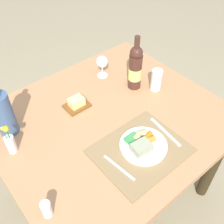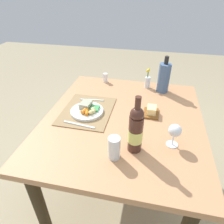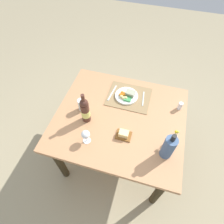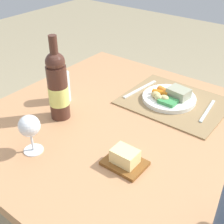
{
  "view_description": "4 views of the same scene",
  "coord_description": "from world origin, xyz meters",
  "px_view_note": "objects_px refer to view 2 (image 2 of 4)",
  "views": [
    {
      "loc": [
        -0.62,
        -0.76,
        1.75
      ],
      "look_at": [
        0.02,
        0.0,
        0.77
      ],
      "focal_mm": 43.0,
      "sensor_mm": 36.0,
      "label": 1
    },
    {
      "loc": [
        1.09,
        0.16,
        1.52
      ],
      "look_at": [
        0.06,
        -0.06,
        0.82
      ],
      "focal_mm": 32.25,
      "sensor_mm": 36.0,
      "label": 2
    },
    {
      "loc": [
        -0.21,
        0.96,
        2.14
      ],
      "look_at": [
        0.07,
        0.01,
        0.8
      ],
      "focal_mm": 30.1,
      "sensor_mm": 36.0,
      "label": 3
    },
    {
      "loc": [
        -0.48,
        0.77,
        1.4
      ],
      "look_at": [
        0.06,
        0.06,
        0.82
      ],
      "focal_mm": 48.42,
      "sensor_mm": 36.0,
      "label": 4
    }
  ],
  "objects_px": {
    "wine_bottle": "(136,130)",
    "cooler_bottle": "(164,78)",
    "wine_glass": "(175,131)",
    "butter_dish": "(151,111)",
    "knife": "(79,125)",
    "dinner_plate": "(88,110)",
    "dining_table": "(123,130)",
    "fork": "(92,100)",
    "flower_vase": "(148,81)",
    "salt_shaker": "(105,78)",
    "water_tumbler": "(114,149)"
  },
  "relations": [
    {
      "from": "dining_table",
      "to": "knife",
      "type": "relative_size",
      "value": 5.4
    },
    {
      "from": "fork",
      "to": "wine_bottle",
      "type": "height_order",
      "value": "wine_bottle"
    },
    {
      "from": "knife",
      "to": "cooler_bottle",
      "type": "xyz_separation_m",
      "value": [
        -0.58,
        0.51,
        0.11
      ]
    },
    {
      "from": "dining_table",
      "to": "butter_dish",
      "type": "bearing_deg",
      "value": 114.02
    },
    {
      "from": "dinner_plate",
      "to": "cooler_bottle",
      "type": "relative_size",
      "value": 0.77
    },
    {
      "from": "wine_glass",
      "to": "butter_dish",
      "type": "distance_m",
      "value": 0.32
    },
    {
      "from": "dinner_plate",
      "to": "knife",
      "type": "distance_m",
      "value": 0.15
    },
    {
      "from": "cooler_bottle",
      "to": "butter_dish",
      "type": "bearing_deg",
      "value": -10.84
    },
    {
      "from": "knife",
      "to": "cooler_bottle",
      "type": "relative_size",
      "value": 0.74
    },
    {
      "from": "cooler_bottle",
      "to": "flower_vase",
      "type": "distance_m",
      "value": 0.14
    },
    {
      "from": "salt_shaker",
      "to": "water_tumbler",
      "type": "height_order",
      "value": "water_tumbler"
    },
    {
      "from": "salt_shaker",
      "to": "water_tumbler",
      "type": "distance_m",
      "value": 0.91
    },
    {
      "from": "wine_glass",
      "to": "flower_vase",
      "type": "xyz_separation_m",
      "value": [
        -0.68,
        -0.19,
        -0.03
      ]
    },
    {
      "from": "dining_table",
      "to": "wine_bottle",
      "type": "height_order",
      "value": "wine_bottle"
    },
    {
      "from": "flower_vase",
      "to": "water_tumbler",
      "type": "relative_size",
      "value": 1.33
    },
    {
      "from": "dining_table",
      "to": "fork",
      "type": "relative_size",
      "value": 6.38
    },
    {
      "from": "fork",
      "to": "knife",
      "type": "bearing_deg",
      "value": -4.28
    },
    {
      "from": "dining_table",
      "to": "wine_glass",
      "type": "relative_size",
      "value": 8.5
    },
    {
      "from": "dinner_plate",
      "to": "salt_shaker",
      "type": "xyz_separation_m",
      "value": [
        -0.5,
        0.0,
        0.02
      ]
    },
    {
      "from": "wine_bottle",
      "to": "butter_dish",
      "type": "bearing_deg",
      "value": 168.68
    },
    {
      "from": "dining_table",
      "to": "wine_bottle",
      "type": "bearing_deg",
      "value": 20.98
    },
    {
      "from": "knife",
      "to": "butter_dish",
      "type": "bearing_deg",
      "value": 124.3
    },
    {
      "from": "wine_bottle",
      "to": "salt_shaker",
      "type": "bearing_deg",
      "value": -155.72
    },
    {
      "from": "cooler_bottle",
      "to": "flower_vase",
      "type": "height_order",
      "value": "cooler_bottle"
    },
    {
      "from": "wine_glass",
      "to": "knife",
      "type": "bearing_deg",
      "value": -95.5
    },
    {
      "from": "wine_glass",
      "to": "wine_bottle",
      "type": "xyz_separation_m",
      "value": [
        0.08,
        -0.2,
        0.04
      ]
    },
    {
      "from": "wine_glass",
      "to": "cooler_bottle",
      "type": "relative_size",
      "value": 0.47
    },
    {
      "from": "knife",
      "to": "cooler_bottle",
      "type": "height_order",
      "value": "cooler_bottle"
    },
    {
      "from": "wine_bottle",
      "to": "cooler_bottle",
      "type": "bearing_deg",
      "value": 168.92
    },
    {
      "from": "dinner_plate",
      "to": "water_tumbler",
      "type": "height_order",
      "value": "water_tumbler"
    },
    {
      "from": "flower_vase",
      "to": "butter_dish",
      "type": "bearing_deg",
      "value": 8.12
    },
    {
      "from": "wine_glass",
      "to": "dinner_plate",
      "type": "bearing_deg",
      "value": -110.33
    },
    {
      "from": "flower_vase",
      "to": "wine_bottle",
      "type": "distance_m",
      "value": 0.76
    },
    {
      "from": "dining_table",
      "to": "wine_glass",
      "type": "bearing_deg",
      "value": 56.9
    },
    {
      "from": "dinner_plate",
      "to": "wine_bottle",
      "type": "bearing_deg",
      "value": 51.44
    },
    {
      "from": "fork",
      "to": "wine_bottle",
      "type": "xyz_separation_m",
      "value": [
        0.45,
        0.38,
        0.12
      ]
    },
    {
      "from": "wine_glass",
      "to": "fork",
      "type": "bearing_deg",
      "value": -122.37
    },
    {
      "from": "dinner_plate",
      "to": "flower_vase",
      "type": "height_order",
      "value": "flower_vase"
    },
    {
      "from": "dining_table",
      "to": "flower_vase",
      "type": "relative_size",
      "value": 6.89
    },
    {
      "from": "dining_table",
      "to": "flower_vase",
      "type": "distance_m",
      "value": 0.52
    },
    {
      "from": "dining_table",
      "to": "fork",
      "type": "height_order",
      "value": "fork"
    },
    {
      "from": "cooler_bottle",
      "to": "water_tumbler",
      "type": "height_order",
      "value": "cooler_bottle"
    },
    {
      "from": "butter_dish",
      "to": "salt_shaker",
      "type": "bearing_deg",
      "value": -135.11
    },
    {
      "from": "knife",
      "to": "wine_glass",
      "type": "xyz_separation_m",
      "value": [
        0.05,
        0.57,
        0.09
      ]
    },
    {
      "from": "wine_glass",
      "to": "cooler_bottle",
      "type": "bearing_deg",
      "value": -174.45
    },
    {
      "from": "wine_glass",
      "to": "wine_bottle",
      "type": "height_order",
      "value": "wine_bottle"
    },
    {
      "from": "wine_glass",
      "to": "salt_shaker",
      "type": "height_order",
      "value": "wine_glass"
    },
    {
      "from": "dining_table",
      "to": "wine_glass",
      "type": "xyz_separation_m",
      "value": [
        0.2,
        0.31,
        0.21
      ]
    },
    {
      "from": "cooler_bottle",
      "to": "dinner_plate",
      "type": "bearing_deg",
      "value": -49.14
    },
    {
      "from": "butter_dish",
      "to": "salt_shaker",
      "type": "height_order",
      "value": "salt_shaker"
    }
  ]
}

